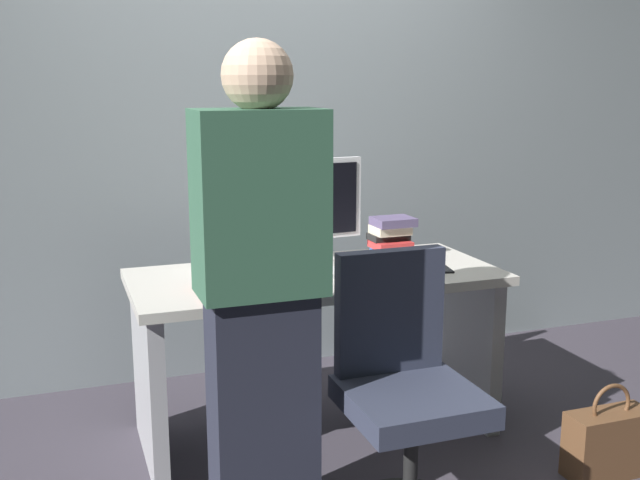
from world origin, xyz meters
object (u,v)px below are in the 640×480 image
Objects in this scene: book_stack at (391,236)px; handbag at (608,442)px; mouse at (383,266)px; cup_by_monitor at (205,262)px; keyboard at (312,274)px; person_at_desk at (261,296)px; office_chair at (405,403)px; desk at (316,321)px; cup_near_keyboard at (205,278)px; monitor at (305,204)px; cell_phone at (441,269)px.

handbag is (0.52, -0.91, -0.68)m from book_stack.
mouse is 1.16× the size of cup_by_monitor.
keyboard is at bearing 145.73° from handbag.
office_chair is at bearing -8.66° from person_at_desk.
desk is 0.37m from mouse.
handbag is at bearing -32.94° from cup_by_monitor.
person_at_desk is 3.81× the size of keyboard.
cup_near_keyboard is (-0.77, -0.04, 0.03)m from mouse.
handbag is at bearing -3.46° from person_at_desk.
office_chair is at bearing -87.30° from monitor.
desk is at bearing 176.10° from cell_phone.
cup_by_monitor is (-0.02, 0.82, -0.08)m from person_at_desk.
book_stack is 1.25m from handbag.
office_chair is at bearing -60.34° from cup_by_monitor.
book_stack is at bearing 68.18° from office_chair.
book_stack reaches higher than cup_near_keyboard.
handbag is (0.66, -0.68, -0.60)m from mouse.
mouse is at bearing -10.45° from desk.
cup_by_monitor reaches higher than handbag.
cup_by_monitor is 0.60× the size of cell_phone.
cell_phone is (0.50, -0.35, -0.25)m from monitor.
mouse is at bearing -121.69° from book_stack.
cup_by_monitor is at bearing 172.96° from cell_phone.
book_stack is at bearing 119.83° from handbag.
office_chair reaches higher than mouse.
keyboard is at bearing -102.31° from monitor.
person_at_desk is 0.71m from keyboard.
book_stack is (0.46, 0.24, 0.08)m from keyboard.
monitor is 0.44m from book_stack.
cup_by_monitor is at bearing 159.08° from desk.
office_chair is (0.07, -0.72, -0.08)m from desk.
cup_near_keyboard is at bearing -163.58° from book_stack.
book_stack reaches higher than handbag.
book_stack is (0.43, 0.18, 0.31)m from desk.
mouse is at bearing 40.37° from person_at_desk.
cup_near_keyboard reaches higher than cup_by_monitor.
keyboard is 2.99× the size of cell_phone.
book_stack reaches higher than cup_by_monitor.
book_stack is at bearing 117.16° from cell_phone.
cup_by_monitor is at bearing -174.07° from monitor.
mouse is at bearing -45.66° from monitor.
cup_near_keyboard is 0.96m from book_stack.
desk is at bearing 10.80° from cup_near_keyboard.
mouse is 0.26× the size of handbag.
keyboard is at bearing -121.35° from desk.
cell_phone is at bearing 52.47° from office_chair.
book_stack is at bearing 44.41° from person_at_desk.
desk is 10.71× the size of cell_phone.
keyboard is at bearing -153.00° from book_stack.
book_stack is at bearing 0.59° from cup_by_monitor.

